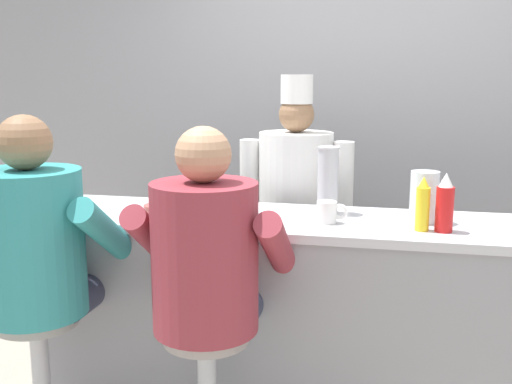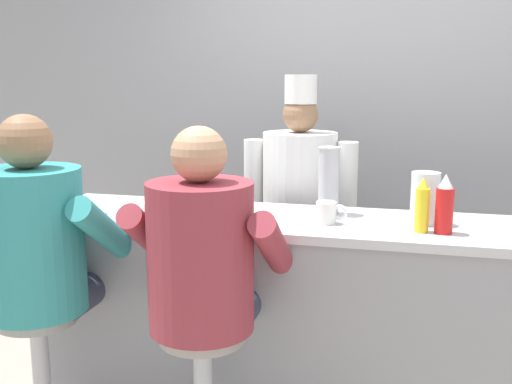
{
  "view_description": "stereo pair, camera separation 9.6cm",
  "coord_description": "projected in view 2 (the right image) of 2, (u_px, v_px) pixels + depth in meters",
  "views": [
    {
      "loc": [
        0.15,
        -2.38,
        1.64
      ],
      "look_at": [
        -0.43,
        0.28,
        1.12
      ],
      "focal_mm": 42.0,
      "sensor_mm": 36.0,
      "label": 1
    },
    {
      "loc": [
        0.24,
        -2.36,
        1.64
      ],
      "look_at": [
        -0.43,
        0.28,
        1.12
      ],
      "focal_mm": 42.0,
      "sensor_mm": 36.0,
      "label": 2
    }
  ],
  "objects": [
    {
      "name": "cook_in_whites_near",
      "position": [
        299.0,
        208.0,
        3.4
      ],
      "size": [
        0.65,
        0.41,
        1.65
      ],
      "color": "#232328",
      "rests_on": "ground_plane"
    },
    {
      "name": "ketchup_bottle_red",
      "position": [
        444.0,
        206.0,
        2.48
      ],
      "size": [
        0.07,
        0.07,
        0.25
      ],
      "color": "red",
      "rests_on": "diner_counter"
    },
    {
      "name": "diner_seated_maroon",
      "position": [
        204.0,
        265.0,
        2.37
      ],
      "size": [
        0.63,
        0.62,
        1.46
      ],
      "color": "#B2B5BA",
      "rests_on": "ground_plane"
    },
    {
      "name": "breakfast_plate",
      "position": [
        77.0,
        212.0,
        2.82
      ],
      "size": [
        0.27,
        0.27,
        0.05
      ],
      "color": "white",
      "rests_on": "diner_counter"
    },
    {
      "name": "cereal_bowl",
      "position": [
        160.0,
        210.0,
        2.81
      ],
      "size": [
        0.14,
        0.14,
        0.06
      ],
      "color": "#B24C47",
      "rests_on": "diner_counter"
    },
    {
      "name": "diner_counter",
      "position": [
        346.0,
        324.0,
        2.81
      ],
      "size": [
        3.0,
        0.61,
        1.0
      ],
      "color": "gray",
      "rests_on": "ground_plane"
    },
    {
      "name": "diner_seated_teal",
      "position": [
        38.0,
        248.0,
        2.55
      ],
      "size": [
        0.66,
        0.65,
        1.49
      ],
      "color": "#B2B5BA",
      "rests_on": "ground_plane"
    },
    {
      "name": "water_pitcher_clear",
      "position": [
        425.0,
        198.0,
        2.64
      ],
      "size": [
        0.15,
        0.13,
        0.23
      ],
      "color": "silver",
      "rests_on": "diner_counter"
    },
    {
      "name": "mustard_bottle_yellow",
      "position": [
        422.0,
        207.0,
        2.5
      ],
      "size": [
        0.06,
        0.06,
        0.23
      ],
      "color": "yellow",
      "rests_on": "diner_counter"
    },
    {
      "name": "wall_back",
      "position": [
        370.0,
        123.0,
        3.86
      ],
      "size": [
        10.0,
        0.06,
        2.7
      ],
      "color": "#99999E",
      "rests_on": "ground_plane"
    },
    {
      "name": "cup_stack_steel",
      "position": [
        329.0,
        180.0,
        2.83
      ],
      "size": [
        0.11,
        0.11,
        0.32
      ],
      "color": "#B7BABF",
      "rests_on": "diner_counter"
    },
    {
      "name": "coffee_mug_tan",
      "position": [
        67.0,
        195.0,
        3.06
      ],
      "size": [
        0.13,
        0.09,
        0.09
      ],
      "color": "beige",
      "rests_on": "diner_counter"
    },
    {
      "name": "coffee_mug_white",
      "position": [
        327.0,
        213.0,
        2.66
      ],
      "size": [
        0.14,
        0.09,
        0.1
      ],
      "color": "white",
      "rests_on": "diner_counter"
    }
  ]
}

